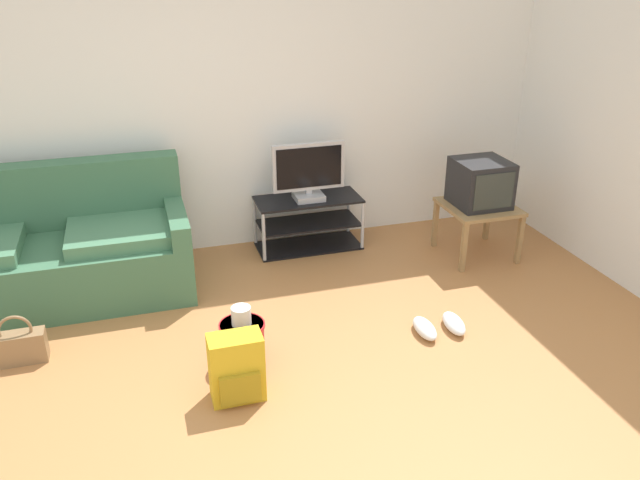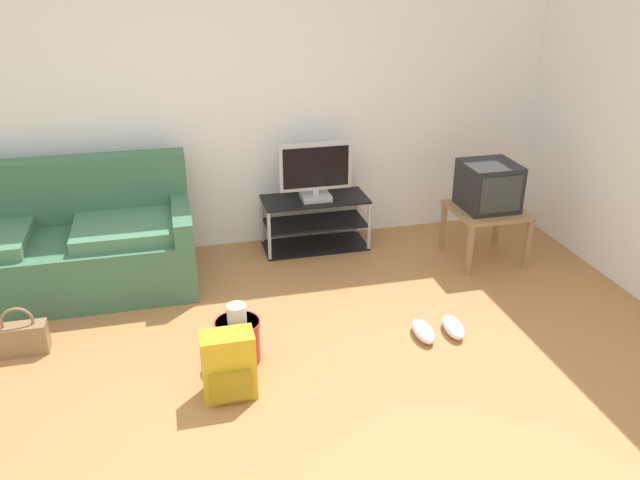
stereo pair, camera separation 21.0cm
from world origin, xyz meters
TOP-DOWN VIEW (x-y plane):
  - ground_plane at (0.00, 0.00)m, footprint 9.00×9.80m
  - wall_back at (0.00, 2.45)m, footprint 9.00×0.10m
  - couch at (-1.27, 1.88)m, footprint 2.05×0.88m
  - tv_stand at (0.83, 2.15)m, footprint 0.91×0.41m
  - flat_tv at (0.83, 2.13)m, footprint 0.63×0.22m
  - side_table at (2.17, 1.59)m, footprint 0.58×0.58m
  - crt_tv at (2.17, 1.60)m, footprint 0.43×0.43m
  - backpack at (-0.15, 0.24)m, footprint 0.31×0.25m
  - handbag at (-1.43, 1.00)m, footprint 0.33×0.13m
  - cleaning_bucket at (-0.05, 0.58)m, footprint 0.29×0.29m
  - sneakers_pair at (1.32, 0.55)m, footprint 0.37×0.30m

SIDE VIEW (x-z plane):
  - ground_plane at x=0.00m, z-range -0.02..0.00m
  - sneakers_pair at x=1.32m, z-range 0.00..0.09m
  - handbag at x=-1.43m, z-range -0.06..0.29m
  - cleaning_bucket at x=-0.05m, z-range -0.03..0.37m
  - backpack at x=-0.15m, z-range 0.00..0.42m
  - tv_stand at x=0.83m, z-range 0.00..0.46m
  - couch at x=-1.27m, z-range -0.13..0.83m
  - side_table at x=2.17m, z-range 0.17..0.62m
  - crt_tv at x=2.17m, z-range 0.46..0.84m
  - flat_tv at x=0.83m, z-range 0.46..0.96m
  - wall_back at x=0.00m, z-range 0.00..2.70m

